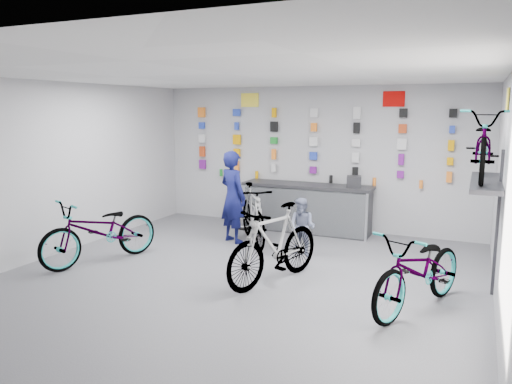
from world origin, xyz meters
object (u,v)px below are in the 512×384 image
at_px(bike_right, 420,270).
at_px(clerk, 233,197).
at_px(customer, 302,227).
at_px(bike_left, 100,231).
at_px(bike_center, 274,244).
at_px(counter, 307,209).
at_px(bike_service, 253,214).

xyz_separation_m(bike_right, clerk, (-3.64, 2.01, 0.35)).
distance_m(clerk, customer, 1.59).
distance_m(bike_left, clerk, 2.53).
bearing_deg(customer, bike_center, -78.34).
height_order(counter, bike_left, bike_left).
height_order(counter, bike_center, bike_center).
xyz_separation_m(bike_right, customer, (-2.13, 1.67, -0.02)).
bearing_deg(bike_left, counter, 75.42).
height_order(bike_left, clerk, clerk).
xyz_separation_m(counter, bike_left, (-2.44, -3.43, 0.06)).
xyz_separation_m(counter, bike_right, (2.61, -3.36, 0.04)).
bearing_deg(bike_service, customer, -56.67).
bearing_deg(clerk, bike_right, 176.38).
bearing_deg(bike_left, bike_right, 21.61).
bearing_deg(counter, customer, -74.13).
xyz_separation_m(counter, customer, (0.48, -1.69, 0.02)).
relative_size(bike_left, bike_service, 1.11).
bearing_deg(bike_right, clerk, 173.79).
bearing_deg(clerk, bike_service, -145.83).
bearing_deg(bike_center, bike_left, -155.26).
xyz_separation_m(bike_left, clerk, (1.41, 2.08, 0.33)).
distance_m(bike_left, bike_center, 3.00).
xyz_separation_m(counter, bike_service, (-0.64, -1.29, 0.08)).
distance_m(bike_service, clerk, 0.51).
height_order(bike_right, bike_service, bike_service).
xyz_separation_m(bike_center, clerk, (-1.58, 1.80, 0.30)).
height_order(counter, customer, customer).
bearing_deg(counter, bike_right, -52.13).
xyz_separation_m(bike_center, bike_service, (-1.19, 1.86, -0.02)).
height_order(bike_service, clerk, clerk).
relative_size(bike_center, clerk, 1.10).
height_order(bike_center, bike_service, bike_center).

